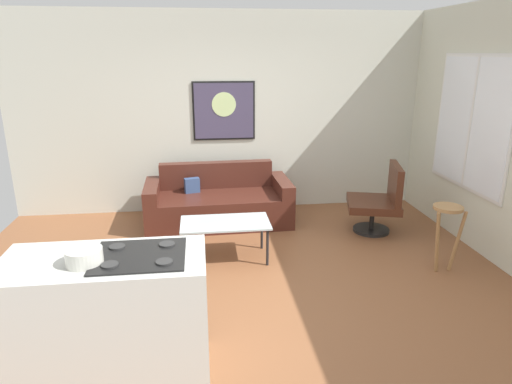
{
  "coord_description": "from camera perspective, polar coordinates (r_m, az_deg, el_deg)",
  "views": [
    {
      "loc": [
        -0.58,
        -4.02,
        2.24
      ],
      "look_at": [
        0.04,
        0.9,
        0.7
      ],
      "focal_mm": 31.62,
      "sensor_mm": 36.0,
      "label": 1
    }
  ],
  "objects": [
    {
      "name": "ground",
      "position": [
        4.65,
        0.95,
        -11.84
      ],
      "size": [
        6.4,
        6.4,
        0.04
      ],
      "primitive_type": "cube",
      "color": "brown"
    },
    {
      "name": "back_wall",
      "position": [
        6.53,
        -2.03,
        9.85
      ],
      "size": [
        6.4,
        0.05,
        2.8
      ],
      "primitive_type": "cube",
      "color": "beige",
      "rests_on": "ground"
    },
    {
      "name": "right_wall",
      "position": [
        5.45,
        29.21,
        6.19
      ],
      "size": [
        0.05,
        6.4,
        2.8
      ],
      "primitive_type": "cube",
      "color": "beige",
      "rests_on": "ground"
    },
    {
      "name": "couch",
      "position": [
        6.16,
        -4.79,
        -1.46
      ],
      "size": [
        1.95,
        0.93,
        0.77
      ],
      "color": "#492119",
      "rests_on": "ground"
    },
    {
      "name": "coffee_table",
      "position": [
        5.03,
        -3.92,
        -4.2
      ],
      "size": [
        0.98,
        0.53,
        0.44
      ],
      "color": "silver",
      "rests_on": "ground"
    },
    {
      "name": "armchair",
      "position": [
        5.98,
        15.41,
        -1.05
      ],
      "size": [
        0.79,
        0.81,
        0.9
      ],
      "color": "black",
      "rests_on": "ground"
    },
    {
      "name": "bar_stool",
      "position": [
        5.13,
        22.94,
        -3.58
      ],
      "size": [
        0.35,
        0.34,
        0.72
      ],
      "color": "#A77949",
      "rests_on": "ground"
    },
    {
      "name": "kitchen_counter",
      "position": [
        3.4,
        -18.07,
        -15.12
      ],
      "size": [
        1.36,
        0.65,
        0.96
      ],
      "color": "silver",
      "rests_on": "ground"
    },
    {
      "name": "mixing_bowl",
      "position": [
        3.11,
        -20.92,
        -7.67
      ],
      "size": [
        0.24,
        0.24,
        0.11
      ],
      "color": "silver",
      "rests_on": "kitchen_counter"
    },
    {
      "name": "wall_painting",
      "position": [
        6.46,
        -4.07,
        10.22
      ],
      "size": [
        0.88,
        0.03,
        0.82
      ],
      "color": "black"
    },
    {
      "name": "window",
      "position": [
        5.91,
        25.6,
        7.85
      ],
      "size": [
        0.03,
        1.49,
        1.57
      ],
      "color": "silver"
    }
  ]
}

